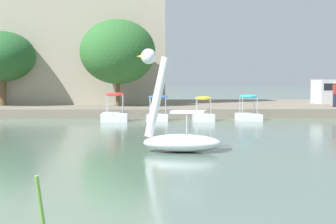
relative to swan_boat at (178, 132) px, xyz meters
The scene contains 10 objects.
shore_bank_far 26.35m from the swan_boat, 91.04° to the left, with size 122.49×19.12×0.55m, color slate.
swan_boat is the anchor object (origin of this frame).
pedal_boat_cyan 15.81m from the swan_boat, 73.03° to the left, with size 1.29×2.19×1.46m.
pedal_boat_yellow 14.75m from the swan_boat, 82.17° to the left, with size 1.16×2.05×1.37m.
pedal_boat_blue 15.10m from the swan_boat, 92.02° to the left, with size 1.29×2.07×1.43m.
pedal_boat_red 14.94m from the swan_boat, 101.30° to the left, with size 1.45×2.35×1.59m.
tree_broadleaf_behind_dock 21.86m from the swan_boat, 98.43° to the left, with size 6.54×6.30×5.79m.
tree_broadleaf_left 25.36m from the swan_boat, 116.31° to the left, with size 5.79×6.32×5.08m.
person_on_path 22.40m from the swan_boat, 60.90° to the left, with size 0.23×0.24×1.67m.
apartment_block 31.36m from the swan_boat, 108.93° to the left, with size 19.05×11.42×13.52m, color #B2A893.
Camera 1 is at (-0.27, -4.94, 2.22)m, focal length 64.14 mm.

